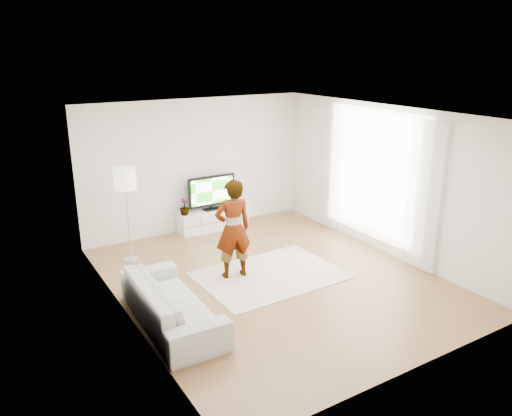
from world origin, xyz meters
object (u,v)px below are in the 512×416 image
media_console (213,219)px  rug (270,275)px  floor_lamp (125,183)px  television (212,191)px  sofa (172,302)px  player (233,229)px

media_console → rug: media_console is taller
floor_lamp → rug: bearing=-46.0°
media_console → television: 0.63m
rug → sofa: size_ratio=1.08×
television → sofa: bearing=-125.1°
media_console → rug: 2.64m
media_console → television: (-0.00, 0.03, 0.62)m
rug → sofa: (-2.04, -0.57, 0.32)m
player → sofa: (-1.49, -0.88, -0.55)m
rug → media_console: bearing=85.1°
sofa → player: bearing=-57.7°
player → floor_lamp: size_ratio=0.98×
media_console → television: television is taller
floor_lamp → player: bearing=-51.1°
media_console → floor_lamp: 2.53m
television → rug: 2.79m
media_console → floor_lamp: (-2.07, -0.71, 1.27)m
television → player: bearing=-108.3°
sofa → floor_lamp: bearing=-2.7°
rug → player: 1.07m
media_console → sofa: (-2.26, -3.19, 0.11)m
player → sofa: bearing=40.0°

